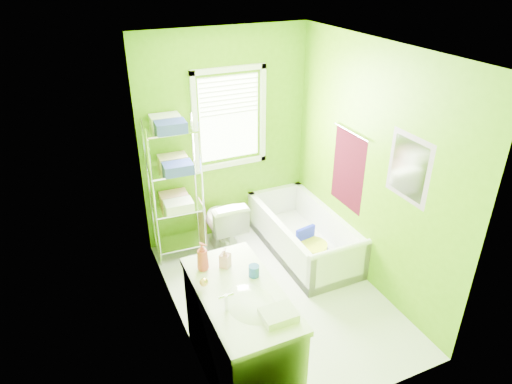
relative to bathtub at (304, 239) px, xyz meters
name	(u,v)px	position (x,y,z in m)	size (l,w,h in m)	color
ground	(277,295)	(-0.67, -0.61, -0.17)	(2.90, 2.90, 0.00)	silver
room_envelope	(280,165)	(-0.67, -0.61, 1.38)	(2.14, 2.94, 2.62)	#528D06
window	(230,113)	(-0.62, 0.82, 1.44)	(0.92, 0.05, 1.22)	white
door	(213,310)	(-1.70, -1.60, 0.83)	(0.09, 0.80, 2.00)	white
right_wall_decor	(370,169)	(0.37, -0.63, 1.15)	(0.04, 1.48, 1.17)	#3B0612
bathtub	(304,239)	(0.00, 0.00, 0.00)	(0.77, 1.64, 0.53)	white
toilet	(224,224)	(-0.88, 0.42, 0.21)	(0.42, 0.74, 0.76)	white
vanity	(241,332)	(-1.41, -1.41, 0.32)	(0.63, 1.23, 1.19)	white
wire_shelf_unit	(176,175)	(-1.38, 0.58, 0.90)	(0.60, 0.48, 1.74)	silver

